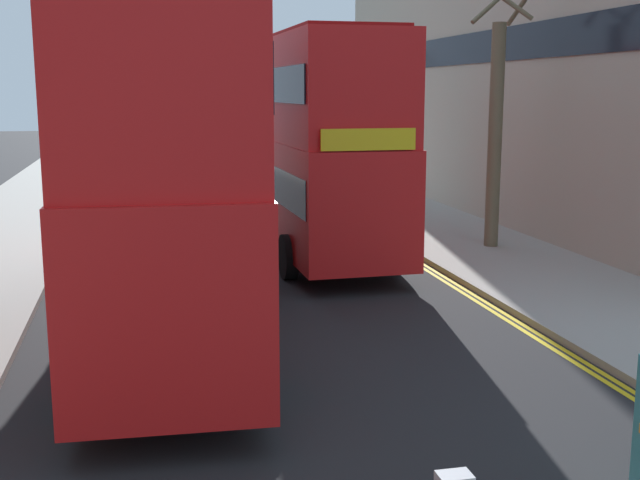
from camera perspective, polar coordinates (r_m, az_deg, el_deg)
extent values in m
cube|color=#9E9991|center=(20.32, 13.55, -1.58)|extent=(4.00, 80.00, 0.14)
cube|color=yellow|center=(17.71, 10.26, -3.47)|extent=(0.10, 56.00, 0.01)
cube|color=yellow|center=(17.65, 9.78, -3.50)|extent=(0.10, 56.00, 0.01)
cube|color=red|center=(14.21, -10.70, 0.23)|extent=(2.98, 10.90, 2.60)
cube|color=red|center=(13.99, -11.06, 10.56)|extent=(2.92, 10.68, 2.50)
cube|color=black|center=(14.16, -10.74, 1.42)|extent=(2.99, 10.47, 0.84)
cube|color=black|center=(13.99, -11.07, 10.97)|extent=(2.97, 10.25, 0.80)
cube|color=yellow|center=(19.39, -10.74, 7.57)|extent=(2.00, 0.15, 0.44)
cube|color=maroon|center=(14.05, -11.25, 15.86)|extent=(2.68, 9.81, 0.10)
cylinder|color=black|center=(17.79, -14.51, -1.86)|extent=(0.35, 1.05, 1.04)
cylinder|color=black|center=(17.76, -6.45, -1.61)|extent=(0.35, 1.05, 1.04)
cylinder|color=black|center=(11.37, -16.99, -9.06)|extent=(0.35, 1.05, 1.04)
cylinder|color=black|center=(11.33, -4.20, -8.68)|extent=(0.35, 1.05, 1.04)
cube|color=red|center=(21.57, -0.86, 3.91)|extent=(2.76, 10.86, 2.60)
cube|color=red|center=(21.42, -0.88, 10.70)|extent=(2.70, 10.64, 2.50)
cube|color=black|center=(21.54, -0.86, 4.70)|extent=(2.78, 10.43, 0.84)
cube|color=black|center=(21.42, -0.88, 10.96)|extent=(2.76, 10.21, 0.80)
cube|color=yellow|center=(16.26, 3.48, 7.18)|extent=(2.00, 0.11, 0.44)
cube|color=maroon|center=(21.46, -0.89, 14.17)|extent=(2.48, 9.77, 0.10)
cylinder|color=black|center=(18.92, 5.16, -0.83)|extent=(0.32, 1.05, 1.04)
cylinder|color=black|center=(18.27, -2.27, -1.21)|extent=(0.32, 1.05, 1.04)
cylinder|color=black|center=(25.25, 0.18, 2.09)|extent=(0.32, 1.05, 1.04)
cylinder|color=black|center=(24.76, -5.44, 1.87)|extent=(0.32, 1.05, 1.04)
cylinder|color=#2D2D38|center=(28.40, 2.76, 3.12)|extent=(0.22, 0.22, 0.85)
cube|color=#338C4C|center=(28.31, 2.78, 4.53)|extent=(0.34, 0.22, 0.56)
sphere|color=beige|center=(28.27, 2.78, 5.32)|extent=(0.20, 0.20, 0.20)
cylinder|color=#6B6047|center=(21.70, 12.39, 7.22)|extent=(0.37, 0.37, 5.86)
cylinder|color=#6B6047|center=(22.07, 14.13, 15.89)|extent=(0.22, 1.23, 0.91)
cylinder|color=#6B6047|center=(22.11, 11.79, 15.79)|extent=(1.00, 0.49, 0.77)
cylinder|color=#6B6047|center=(38.10, 0.68, 8.33)|extent=(0.40, 0.40, 5.22)
cylinder|color=#6B6047|center=(38.16, 1.45, 12.77)|extent=(0.25, 1.05, 0.78)
cylinder|color=#6B6047|center=(38.62, 0.27, 12.84)|extent=(1.21, 0.43, 0.90)
cylinder|color=#6B6047|center=(38.06, -0.38, 13.00)|extent=(0.33, 1.44, 1.06)
cylinder|color=#6B6047|center=(37.66, 0.67, 12.75)|extent=(0.94, 0.36, 0.71)
cube|color=black|center=(28.49, 10.03, 13.24)|extent=(0.04, 24.64, 1.00)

